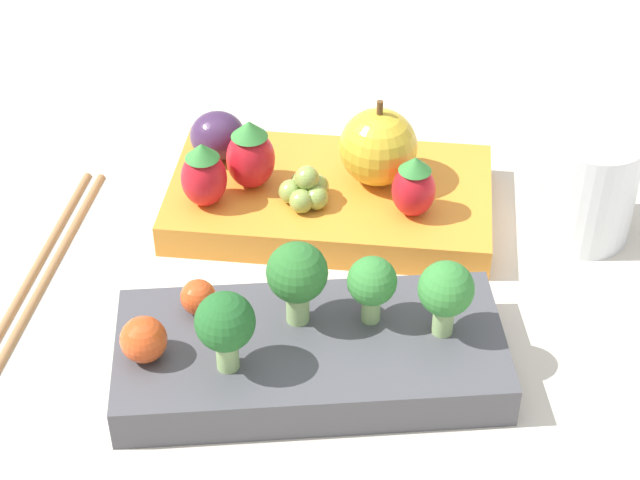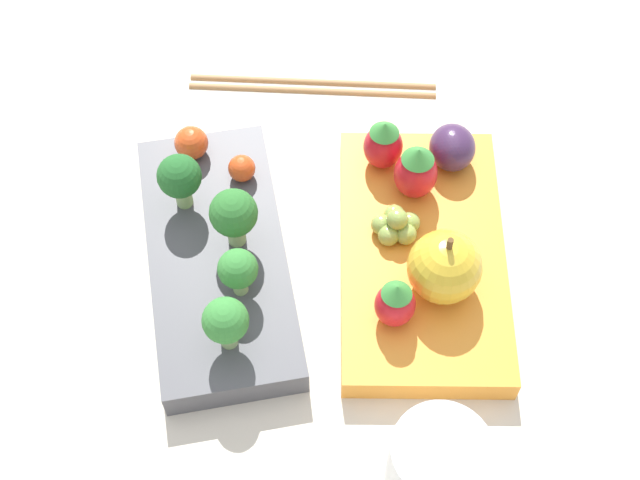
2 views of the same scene
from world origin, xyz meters
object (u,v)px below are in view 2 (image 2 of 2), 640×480
object	(u,v)px
cherry_tomato_1	(191,143)
strawberry_1	(383,144)
strawberry_0	(395,303)
chopsticks_pair	(312,85)
cherry_tomato_0	(242,168)
broccoli_floret_0	(180,178)
grape_cluster	(396,226)
bento_box_fruit	(422,257)
apple	(444,267)
bento_box_savoury	(218,258)
strawberry_2	(416,171)
broccoli_floret_1	(226,322)
drinking_cup	(436,469)
broccoli_floret_3	(234,215)
broccoli_floret_2	(238,270)
plum	(452,147)

from	to	relation	value
cherry_tomato_1	strawberry_1	world-z (taller)	strawberry_1
strawberry_0	chopsticks_pair	world-z (taller)	strawberry_0
cherry_tomato_0	chopsticks_pair	distance (m)	0.13
broccoli_floret_0	grape_cluster	size ratio (longest dim) A/B	1.36
bento_box_fruit	cherry_tomato_0	distance (m)	0.15
apple	chopsticks_pair	size ratio (longest dim) A/B	0.29
bento_box_savoury	strawberry_0	world-z (taller)	strawberry_0
apple	cherry_tomato_1	bearing A→B (deg)	53.28
bento_box_savoury	grape_cluster	world-z (taller)	grape_cluster
strawberry_1	cherry_tomato_0	bearing A→B (deg)	94.31
cherry_tomato_0	strawberry_1	xyz separation A→B (m)	(0.01, -0.11, 0.01)
bento_box_fruit	strawberry_2	distance (m)	0.06
grape_cluster	broccoli_floret_1	bearing A→B (deg)	122.88
strawberry_2	bento_box_fruit	bearing A→B (deg)	-179.76
drinking_cup	chopsticks_pair	xyz separation A→B (m)	(0.35, 0.05, -0.03)
chopsticks_pair	broccoli_floret_3	bearing A→B (deg)	157.95
bento_box_fruit	broccoli_floret_1	xyz separation A→B (m)	(-0.07, 0.14, 0.05)
cherry_tomato_0	cherry_tomato_1	distance (m)	0.05
broccoli_floret_2	grape_cluster	size ratio (longest dim) A/B	1.18
bento_box_savoury	apple	distance (m)	0.17
broccoli_floret_1	broccoli_floret_3	world-z (taller)	broccoli_floret_3
bento_box_fruit	grape_cluster	xyz separation A→B (m)	(0.01, 0.02, 0.02)
strawberry_0	broccoli_floret_3	bearing A→B (deg)	56.65
broccoli_floret_3	drinking_cup	size ratio (longest dim) A/B	0.70
strawberry_2	grape_cluster	distance (m)	0.04
bento_box_savoury	bento_box_fruit	bearing A→B (deg)	-93.81
strawberry_0	grape_cluster	distance (m)	0.07
broccoli_floret_1	cherry_tomato_1	xyz separation A→B (m)	(0.16, 0.02, -0.02)
broccoli_floret_3	broccoli_floret_0	bearing A→B (deg)	46.31
strawberry_0	broccoli_floret_1	bearing A→B (deg)	95.90
cherry_tomato_0	grape_cluster	distance (m)	0.12
broccoli_floret_2	strawberry_2	size ratio (longest dim) A/B	0.86
bento_box_fruit	strawberry_1	world-z (taller)	strawberry_1
grape_cluster	chopsticks_pair	world-z (taller)	grape_cluster
cherry_tomato_1	apple	xyz separation A→B (m)	(-0.13, -0.17, 0.01)
broccoli_floret_0	strawberry_2	size ratio (longest dim) A/B	1.00
strawberry_1	plum	distance (m)	0.05
broccoli_floret_3	cherry_tomato_0	world-z (taller)	broccoli_floret_3
bento_box_fruit	drinking_cup	xyz separation A→B (m)	(-0.17, 0.02, 0.03)
cherry_tomato_1	drinking_cup	bearing A→B (deg)	-150.75
bento_box_savoury	chopsticks_pair	world-z (taller)	bento_box_savoury
broccoli_floret_1	drinking_cup	xyz separation A→B (m)	(-0.10, -0.12, -0.02)
broccoli_floret_3	plum	world-z (taller)	broccoli_floret_3
broccoli_floret_2	cherry_tomato_0	xyz separation A→B (m)	(0.10, -0.00, -0.02)
broccoli_floret_0	cherry_tomato_0	bearing A→B (deg)	-64.81
plum	broccoli_floret_0	bearing A→B (deg)	97.01
plum	bento_box_fruit	bearing A→B (deg)	157.77
bento_box_fruit	plum	xyz separation A→B (m)	(0.08, -0.03, 0.03)
broccoli_floret_2	broccoli_floret_3	xyz separation A→B (m)	(0.04, 0.00, 0.01)
broccoli_floret_2	grape_cluster	distance (m)	0.12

